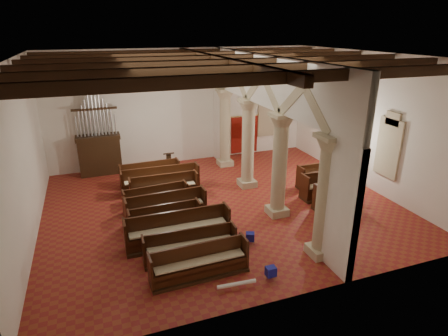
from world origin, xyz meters
TOP-DOWN VIEW (x-y plane):
  - floor at (0.00, 0.00)m, footprint 14.00×14.00m
  - ceiling at (0.00, 0.00)m, footprint 14.00×14.00m
  - wall_back at (0.00, 6.00)m, footprint 14.00×0.02m
  - wall_front at (0.00, -6.00)m, footprint 14.00×0.02m
  - wall_left at (-7.00, 0.00)m, footprint 0.02×12.00m
  - wall_right at (7.00, 0.00)m, footprint 0.02×12.00m
  - ceiling_beams at (0.00, 0.00)m, footprint 13.80×11.80m
  - arcade at (1.80, 0.00)m, footprint 0.90×11.90m
  - window_right_a at (6.98, -1.50)m, footprint 0.03×1.00m
  - window_right_b at (6.98, 2.50)m, footprint 0.03×1.00m
  - window_back at (5.00, 5.98)m, footprint 1.00×0.03m
  - pipe_organ at (-4.50, 5.50)m, footprint 2.10×0.85m
  - lectern at (-1.29, 4.24)m, footprint 0.49×0.50m
  - dossal_curtain at (3.50, 5.92)m, footprint 1.80×0.07m
  - processional_banner at (3.43, 4.97)m, footprint 0.49×0.63m
  - hymnal_box_a at (-0.27, -5.07)m, footprint 0.30×0.24m
  - hymnal_box_b at (-0.05, -3.08)m, footprint 0.36×0.33m
  - hymnal_box_c at (-0.34, -1.42)m, footprint 0.30×0.25m
  - tube_heater_a at (-1.38, -5.16)m, footprint 1.14×0.20m
  - tube_heater_b at (-2.51, -3.32)m, footprint 1.11×0.30m
  - nave_pew_0 at (-2.20, -4.26)m, footprint 2.97×0.77m
  - nave_pew_1 at (-2.20, -3.21)m, footprint 3.01×0.74m
  - nave_pew_2 at (-2.36, -2.26)m, footprint 3.58×0.79m
  - nave_pew_3 at (-2.63, -1.35)m, footprint 2.59×0.75m
  - nave_pew_4 at (-2.41, -0.53)m, footprint 3.09×0.87m
  - nave_pew_5 at (-2.61, 0.56)m, footprint 2.65×0.84m
  - nave_pew_6 at (-2.09, 1.45)m, footprint 2.92×0.75m
  - nave_pew_7 at (-2.09, 2.27)m, footprint 3.47×0.84m
  - nave_pew_8 at (-2.40, 3.23)m, footprint 2.77×0.81m
  - aisle_pew_0 at (4.31, -1.86)m, footprint 1.93×0.82m
  - aisle_pew_1 at (4.48, -0.78)m, footprint 2.14×0.79m
  - aisle_pew_2 at (4.90, 0.26)m, footprint 2.13×0.76m

SIDE VIEW (x-z plane):
  - floor at x=0.00m, z-range 0.00..0.00m
  - tube_heater_a at x=-1.38m, z-range 0.10..0.22m
  - tube_heater_b at x=-2.51m, z-range 0.10..0.22m
  - hymnal_box_c at x=-0.34m, z-range 0.10..0.39m
  - hymnal_box_b at x=-0.05m, z-range 0.10..0.39m
  - hymnal_box_a at x=-0.27m, z-range 0.10..0.39m
  - nave_pew_1 at x=-2.20m, z-range -0.17..0.80m
  - nave_pew_5 at x=-2.61m, z-range -0.17..0.82m
  - nave_pew_0 at x=-2.20m, z-range -0.18..0.85m
  - nave_pew_3 at x=-2.63m, z-range -0.17..0.86m
  - nave_pew_6 at x=-2.09m, z-range -0.18..0.89m
  - nave_pew_8 at x=-2.40m, z-range -0.18..0.90m
  - nave_pew_4 at x=-2.41m, z-range -0.19..0.93m
  - nave_pew_7 at x=-2.09m, z-range -0.19..0.94m
  - aisle_pew_2 at x=4.90m, z-range -0.18..0.93m
  - nave_pew_2 at x=-2.36m, z-range -0.20..0.95m
  - aisle_pew_0 at x=4.31m, z-range -0.18..0.95m
  - aisle_pew_1 at x=4.48m, z-range -0.19..0.97m
  - lectern at x=-1.29m, z-range -0.10..1.10m
  - processional_banner at x=3.43m, z-range -0.31..1.84m
  - dossal_curtain at x=3.50m, z-range 0.08..2.25m
  - pipe_organ at x=-4.50m, z-range -0.83..3.57m
  - window_right_a at x=6.98m, z-range 1.10..3.30m
  - window_right_b at x=6.98m, z-range 1.10..3.30m
  - window_back at x=5.00m, z-range 1.10..3.30m
  - wall_back at x=0.00m, z-range 0.00..6.00m
  - wall_front at x=0.00m, z-range 0.00..6.00m
  - wall_left at x=-7.00m, z-range 0.00..6.00m
  - wall_right at x=7.00m, z-range 0.00..6.00m
  - arcade at x=1.80m, z-range 0.56..6.56m
  - ceiling_beams at x=0.00m, z-range 5.67..5.97m
  - ceiling at x=0.00m, z-range 6.00..6.00m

